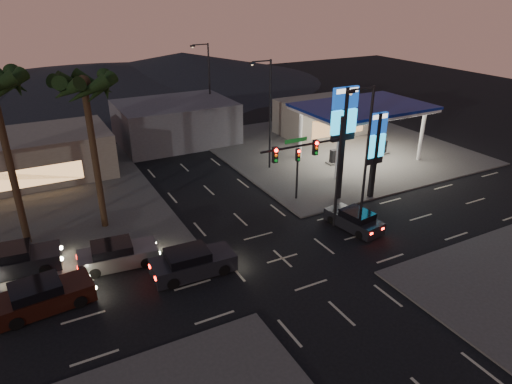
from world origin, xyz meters
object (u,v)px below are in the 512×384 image
gas_station (363,109)px  car_lane_b_mid (14,261)px  car_lane_a_front (192,263)px  car_lane_a_mid (43,297)px  suv_station (354,220)px  pylon_sign_short (376,143)px  car_lane_b_front (117,255)px  pylon_sign_tall (344,122)px  traffic_signal_mast (318,161)px

gas_station → car_lane_b_mid: gas_station is taller
car_lane_a_front → car_lane_b_mid: 10.59m
car_lane_a_mid → car_lane_b_mid: bearing=104.9°
car_lane_a_front → suv_station: 12.09m
pylon_sign_short → car_lane_a_front: pylon_sign_short is taller
car_lane_a_front → gas_station: bearing=26.8°
gas_station → car_lane_b_mid: 31.69m
car_lane_a_front → car_lane_b_front: size_ratio=1.03×
car_lane_b_front → car_lane_b_mid: car_lane_b_mid is taller
pylon_sign_tall → suv_station: pylon_sign_tall is taller
gas_station → pylon_sign_short: 9.02m
traffic_signal_mast → car_lane_b_mid: traffic_signal_mast is taller
gas_station → car_lane_b_front: size_ratio=2.47×
traffic_signal_mast → car_lane_b_front: traffic_signal_mast is taller
traffic_signal_mast → car_lane_b_mid: 19.59m
gas_station → traffic_signal_mast: bearing=-140.7°
car_lane_a_front → traffic_signal_mast: bearing=5.5°
traffic_signal_mast → car_lane_a_front: size_ratio=1.57×
gas_station → traffic_signal_mast: traffic_signal_mast is taller
traffic_signal_mast → car_lane_a_mid: 17.99m
traffic_signal_mast → car_lane_b_front: (-13.05, 2.11, -4.50)m
suv_station → car_lane_b_mid: bearing=166.4°
pylon_sign_short → car_lane_b_front: (-20.29, -0.40, -3.93)m
car_lane_a_front → car_lane_b_mid: (-9.28, 5.11, 0.02)m
traffic_signal_mast → car_lane_a_front: traffic_signal_mast is taller
pylon_sign_tall → traffic_signal_mast: bearing=-143.5°
pylon_sign_tall → traffic_signal_mast: (-4.74, -3.51, -1.17)m
car_lane_b_front → car_lane_b_mid: bearing=159.3°
pylon_sign_short → car_lane_a_mid: size_ratio=1.36×
traffic_signal_mast → car_lane_a_front: (-9.33, -0.90, -4.47)m
pylon_sign_short → car_lane_b_front: bearing=-178.9°
gas_station → car_lane_b_mid: (-30.85, -5.80, -4.30)m
pylon_sign_tall → car_lane_a_front: size_ratio=1.77×
car_lane_b_front → suv_station: (15.80, -3.07, -0.07)m
suv_station → gas_station: bearing=49.1°
traffic_signal_mast → pylon_sign_tall: bearing=36.5°
car_lane_b_front → car_lane_b_mid: 5.95m
pylon_sign_short → traffic_signal_mast: 7.69m
car_lane_a_mid → car_lane_b_mid: 4.61m
car_lane_a_mid → car_lane_b_mid: size_ratio=0.97×
pylon_sign_short → car_lane_b_front: pylon_sign_short is taller
pylon_sign_short → car_lane_b_mid: size_ratio=1.32×
gas_station → car_lane_b_front: 26.85m
pylon_sign_short → car_lane_a_front: bearing=-168.4°
gas_station → pylon_sign_short: size_ratio=1.74×
pylon_sign_tall → car_lane_b_front: size_ratio=1.82×
traffic_signal_mast → car_lane_b_mid: bearing=167.2°
car_lane_a_mid → car_lane_a_front: bearing=-4.6°
suv_station → car_lane_b_front: bearing=169.0°
gas_station → car_lane_a_mid: gas_station is taller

